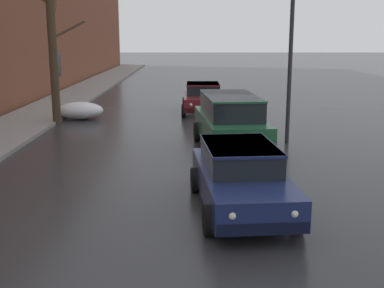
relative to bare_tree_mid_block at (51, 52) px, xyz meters
The scene contains 7 objects.
left_sidewalk_slab 3.28m from the bare_tree_mid_block, behind, with size 2.83×80.00×0.13m, color gray.
snow_bank_mid_block_left 3.02m from the bare_tree_mid_block, 60.06° to the left, with size 2.03×1.34×0.76m.
bare_tree_mid_block is the anchor object (origin of this frame).
sedan_darkblue_approaching_near_lane 12.62m from the bare_tree_mid_block, 56.72° to the right, with size 2.20×4.44×1.42m.
suv_green_parked_kerbside_close 8.73m from the bare_tree_mid_block, 34.24° to the right, with size 2.41×4.89×1.82m.
sedan_maroon_parked_kerbside_mid 7.36m from the bare_tree_mid_block, 26.06° to the left, with size 2.02×4.09×1.42m.
street_lamp_post 9.84m from the bare_tree_mid_block, 22.37° to the right, with size 0.44×0.24×6.04m.
Camera 1 is at (1.22, -2.72, 3.75)m, focal length 45.99 mm.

